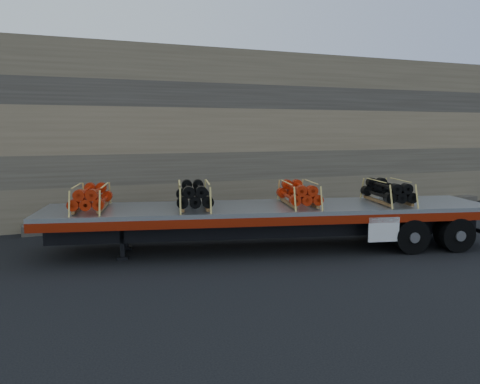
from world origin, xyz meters
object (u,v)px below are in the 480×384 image
Objects in this scene: trailer at (269,227)px; bundle_rear at (388,192)px; bundle_front at (91,198)px; bundle_midrear at (299,194)px; bundle_midfront at (194,195)px.

bundle_rear is at bearing 0.00° from trailer.
bundle_front is 1.00× the size of bundle_midrear.
bundle_midrear is 2.96m from bundle_rear.
trailer is 1.39m from bundle_midrear.
bundle_midfront reaches higher than bundle_rear.
trailer is at bearing -180.00° from bundle_midrear.
bundle_midrear is at bearing 0.00° from trailer.
bundle_midrear is (3.20, -0.75, -0.02)m from bundle_midfront.
bundle_rear reaches higher than trailer.
bundle_front is 6.30m from bundle_midrear.
trailer is at bearing -0.00° from bundle_front.
trailer is 6.90× the size of bundle_rear.
bundle_front is 0.94× the size of bundle_midfront.
bundle_front is at bearing -180.00° from bundle_rear.
trailer is 7.04× the size of bundle_front.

